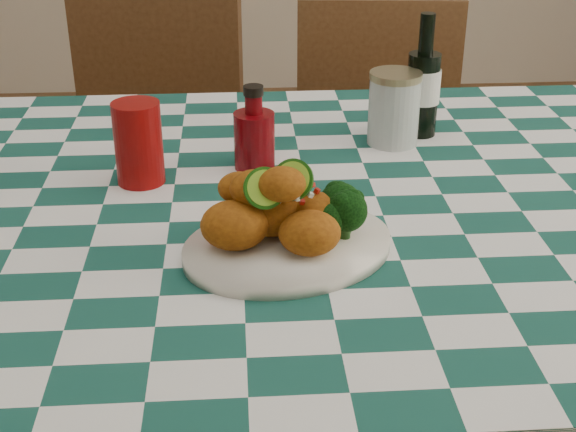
{
  "coord_description": "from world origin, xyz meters",
  "views": [
    {
      "loc": [
        -0.11,
        -1.09,
        1.31
      ],
      "look_at": [
        -0.04,
        -0.17,
        0.84
      ],
      "focal_mm": 50.0,
      "sensor_mm": 36.0,
      "label": 1
    }
  ],
  "objects_px": {
    "dining_table": "(306,403)",
    "plate": "(288,247)",
    "red_tumbler": "(138,143)",
    "mason_jar": "(394,108)",
    "wooden_chair_left": "(139,177)",
    "fried_chicken_pile": "(282,205)",
    "beer_bottle": "(424,75)",
    "ketchup_bottle": "(254,128)",
    "wooden_chair_right": "(378,200)"
  },
  "relations": [
    {
      "from": "dining_table",
      "to": "wooden_chair_right",
      "type": "relative_size",
      "value": 1.84
    },
    {
      "from": "dining_table",
      "to": "beer_bottle",
      "type": "distance_m",
      "value": 0.61
    },
    {
      "from": "plate",
      "to": "beer_bottle",
      "type": "bearing_deg",
      "value": 57.65
    },
    {
      "from": "red_tumbler",
      "to": "fried_chicken_pile",
      "type": "bearing_deg",
      "value": -49.8
    },
    {
      "from": "dining_table",
      "to": "beer_bottle",
      "type": "relative_size",
      "value": 7.63
    },
    {
      "from": "ketchup_bottle",
      "to": "beer_bottle",
      "type": "height_order",
      "value": "beer_bottle"
    },
    {
      "from": "fried_chicken_pile",
      "to": "beer_bottle",
      "type": "relative_size",
      "value": 0.76
    },
    {
      "from": "wooden_chair_left",
      "to": "dining_table",
      "type": "bearing_deg",
      "value": -52.22
    },
    {
      "from": "mason_jar",
      "to": "wooden_chair_left",
      "type": "distance_m",
      "value": 0.84
    },
    {
      "from": "dining_table",
      "to": "plate",
      "type": "bearing_deg",
      "value": -104.42
    },
    {
      "from": "dining_table",
      "to": "ketchup_bottle",
      "type": "distance_m",
      "value": 0.48
    },
    {
      "from": "plate",
      "to": "beer_bottle",
      "type": "relative_size",
      "value": 1.31
    },
    {
      "from": "mason_jar",
      "to": "plate",
      "type": "bearing_deg",
      "value": -118.82
    },
    {
      "from": "mason_jar",
      "to": "wooden_chair_right",
      "type": "xyz_separation_m",
      "value": [
        0.07,
        0.46,
        -0.4
      ]
    },
    {
      "from": "beer_bottle",
      "to": "dining_table",
      "type": "bearing_deg",
      "value": -131.22
    },
    {
      "from": "fried_chicken_pile",
      "to": "mason_jar",
      "type": "distance_m",
      "value": 0.44
    },
    {
      "from": "plate",
      "to": "fried_chicken_pile",
      "type": "height_order",
      "value": "fried_chicken_pile"
    },
    {
      "from": "red_tumbler",
      "to": "wooden_chair_right",
      "type": "bearing_deg",
      "value": 50.31
    },
    {
      "from": "dining_table",
      "to": "wooden_chair_right",
      "type": "xyz_separation_m",
      "value": [
        0.24,
        0.68,
        0.06
      ]
    },
    {
      "from": "fried_chicken_pile",
      "to": "wooden_chair_left",
      "type": "distance_m",
      "value": 1.05
    },
    {
      "from": "red_tumbler",
      "to": "mason_jar",
      "type": "xyz_separation_m",
      "value": [
        0.42,
        0.14,
        -0.0
      ]
    },
    {
      "from": "plate",
      "to": "beer_bottle",
      "type": "distance_m",
      "value": 0.51
    },
    {
      "from": "plate",
      "to": "wooden_chair_left",
      "type": "bearing_deg",
      "value": 108.36
    },
    {
      "from": "fried_chicken_pile",
      "to": "ketchup_bottle",
      "type": "distance_m",
      "value": 0.29
    },
    {
      "from": "red_tumbler",
      "to": "ketchup_bottle",
      "type": "distance_m",
      "value": 0.19
    },
    {
      "from": "red_tumbler",
      "to": "mason_jar",
      "type": "height_order",
      "value": "red_tumbler"
    },
    {
      "from": "mason_jar",
      "to": "wooden_chair_left",
      "type": "bearing_deg",
      "value": 133.32
    },
    {
      "from": "beer_bottle",
      "to": "wooden_chair_left",
      "type": "height_order",
      "value": "beer_bottle"
    },
    {
      "from": "dining_table",
      "to": "red_tumbler",
      "type": "relative_size",
      "value": 12.73
    },
    {
      "from": "fried_chicken_pile",
      "to": "ketchup_bottle",
      "type": "relative_size",
      "value": 1.2
    },
    {
      "from": "mason_jar",
      "to": "wooden_chair_right",
      "type": "bearing_deg",
      "value": 81.1
    },
    {
      "from": "dining_table",
      "to": "plate",
      "type": "height_order",
      "value": "plate"
    },
    {
      "from": "wooden_chair_left",
      "to": "wooden_chair_right",
      "type": "xyz_separation_m",
      "value": [
        0.59,
        -0.09,
        -0.04
      ]
    },
    {
      "from": "ketchup_bottle",
      "to": "beer_bottle",
      "type": "xyz_separation_m",
      "value": [
        0.3,
        0.13,
        0.04
      ]
    },
    {
      "from": "dining_table",
      "to": "plate",
      "type": "distance_m",
      "value": 0.44
    },
    {
      "from": "fried_chicken_pile",
      "to": "wooden_chair_right",
      "type": "distance_m",
      "value": 0.98
    },
    {
      "from": "dining_table",
      "to": "ketchup_bottle",
      "type": "bearing_deg",
      "value": 122.19
    },
    {
      "from": "red_tumbler",
      "to": "mason_jar",
      "type": "bearing_deg",
      "value": 17.95
    },
    {
      "from": "mason_jar",
      "to": "beer_bottle",
      "type": "distance_m",
      "value": 0.08
    },
    {
      "from": "mason_jar",
      "to": "beer_bottle",
      "type": "bearing_deg",
      "value": 35.16
    },
    {
      "from": "fried_chicken_pile",
      "to": "red_tumbler",
      "type": "relative_size",
      "value": 1.27
    },
    {
      "from": "plate",
      "to": "ketchup_bottle",
      "type": "height_order",
      "value": "ketchup_bottle"
    },
    {
      "from": "mason_jar",
      "to": "wooden_chair_left",
      "type": "height_order",
      "value": "wooden_chair_left"
    },
    {
      "from": "wooden_chair_left",
      "to": "wooden_chair_right",
      "type": "bearing_deg",
      "value": 4.51
    },
    {
      "from": "beer_bottle",
      "to": "wooden_chair_right",
      "type": "relative_size",
      "value": 0.24
    },
    {
      "from": "ketchup_bottle",
      "to": "wooden_chair_right",
      "type": "height_order",
      "value": "ketchup_bottle"
    },
    {
      "from": "dining_table",
      "to": "ketchup_bottle",
      "type": "xyz_separation_m",
      "value": [
        -0.08,
        0.12,
        0.46
      ]
    },
    {
      "from": "fried_chicken_pile",
      "to": "beer_bottle",
      "type": "xyz_separation_m",
      "value": [
        0.28,
        0.42,
        0.04
      ]
    },
    {
      "from": "dining_table",
      "to": "mason_jar",
      "type": "xyz_separation_m",
      "value": [
        0.17,
        0.22,
        0.46
      ]
    },
    {
      "from": "dining_table",
      "to": "plate",
      "type": "xyz_separation_m",
      "value": [
        -0.04,
        -0.17,
        0.4
      ]
    }
  ]
}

